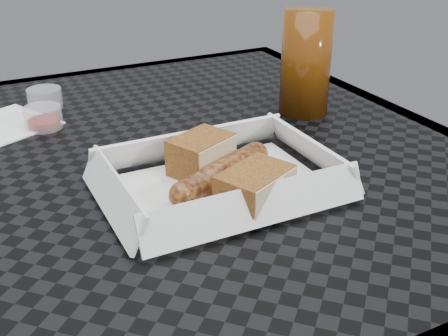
{
  "coord_description": "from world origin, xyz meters",
  "views": [
    {
      "loc": [
        -0.19,
        -0.59,
        1.04
      ],
      "look_at": [
        0.04,
        -0.12,
        0.78
      ],
      "focal_mm": 45.0,
      "sensor_mm": 36.0,
      "label": 1
    }
  ],
  "objects_px": {
    "patio_table": "(152,211)",
    "bratwurst": "(222,173)",
    "food_tray": "(220,187)",
    "drink_glass": "(306,63)"
  },
  "relations": [
    {
      "from": "patio_table",
      "to": "bratwurst",
      "type": "bearing_deg",
      "value": -67.47
    },
    {
      "from": "food_tray",
      "to": "drink_glass",
      "type": "distance_m",
      "value": 0.27
    },
    {
      "from": "food_tray",
      "to": "bratwurst",
      "type": "bearing_deg",
      "value": 19.84
    },
    {
      "from": "drink_glass",
      "to": "bratwurst",
      "type": "bearing_deg",
      "value": -143.17
    },
    {
      "from": "food_tray",
      "to": "drink_glass",
      "type": "xyz_separation_m",
      "value": [
        0.21,
        0.16,
        0.07
      ]
    },
    {
      "from": "patio_table",
      "to": "drink_glass",
      "type": "relative_size",
      "value": 5.43
    },
    {
      "from": "food_tray",
      "to": "bratwurst",
      "type": "distance_m",
      "value": 0.02
    },
    {
      "from": "food_tray",
      "to": "drink_glass",
      "type": "height_order",
      "value": "drink_glass"
    },
    {
      "from": "food_tray",
      "to": "drink_glass",
      "type": "bearing_deg",
      "value": 36.64
    },
    {
      "from": "drink_glass",
      "to": "food_tray",
      "type": "bearing_deg",
      "value": -143.36
    }
  ]
}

